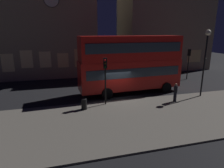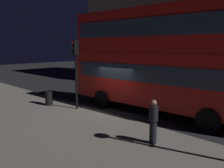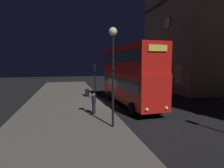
{
  "view_description": "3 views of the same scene",
  "coord_description": "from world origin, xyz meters",
  "views": [
    {
      "loc": [
        -5.1,
        -16.79,
        6.1
      ],
      "look_at": [
        -0.58,
        0.0,
        1.41
      ],
      "focal_mm": 31.19,
      "sensor_mm": 36.0,
      "label": 1
    },
    {
      "loc": [
        9.37,
        -9.63,
        3.71
      ],
      "look_at": [
        -0.97,
        0.69,
        1.38
      ],
      "focal_mm": 38.17,
      "sensor_mm": 36.0,
      "label": 2
    },
    {
      "loc": [
        18.95,
        -4.57,
        4.15
      ],
      "look_at": [
        -0.25,
        0.03,
        1.93
      ],
      "focal_mm": 30.11,
      "sensor_mm": 36.0,
      "label": 3
    }
  ],
  "objects": [
    {
      "name": "ground_plane",
      "position": [
        0.0,
        0.0,
        0.0
      ],
      "size": [
        80.0,
        80.0,
        0.0
      ],
      "primitive_type": "plane",
      "color": "black"
    },
    {
      "name": "sidewalk_slab",
      "position": [
        0.0,
        -4.82,
        0.06
      ],
      "size": [
        44.0,
        7.83,
        0.12
      ],
      "primitive_type": "cube",
      "color": "#5B564F",
      "rests_on": "ground"
    },
    {
      "name": "building_with_clock",
      "position": [
        -6.9,
        13.3,
        7.9
      ],
      "size": [
        13.75,
        8.12,
        15.8
      ],
      "color": "tan",
      "rests_on": "ground"
    },
    {
      "name": "double_decker_bus",
      "position": [
        1.72,
        1.32,
        3.17
      ],
      "size": [
        10.6,
        3.18,
        5.71
      ],
      "rotation": [
        0.0,
        0.0,
        0.06
      ],
      "color": "red",
      "rests_on": "ground"
    },
    {
      "name": "traffic_light_near_kerb",
      "position": [
        -1.58,
        -1.6,
        2.95
      ],
      "size": [
        0.37,
        0.39,
        3.94
      ],
      "rotation": [
        0.0,
        0.0,
        -0.25
      ],
      "color": "black",
      "rests_on": "sidewalk_slab"
    },
    {
      "name": "pedestrian",
      "position": [
        4.47,
        -2.58,
        0.98
      ],
      "size": [
        0.33,
        0.33,
        1.66
      ],
      "rotation": [
        0.0,
        0.0,
        5.82
      ],
      "color": "black",
      "rests_on": "sidewalk_slab"
    },
    {
      "name": "litter_bin",
      "position": [
        -3.49,
        -2.28,
        0.55
      ],
      "size": [
        0.44,
        0.44,
        0.87
      ],
      "primitive_type": "cylinder",
      "color": "black",
      "rests_on": "sidewalk_slab"
    }
  ]
}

